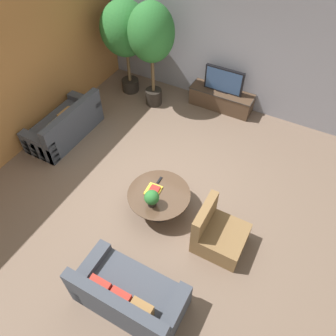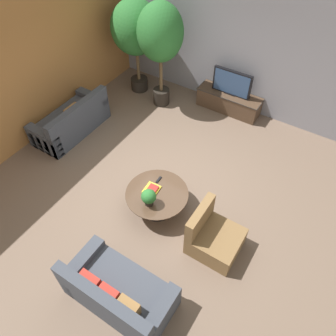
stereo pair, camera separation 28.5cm
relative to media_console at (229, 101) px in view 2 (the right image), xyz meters
name	(u,v)px [view 2 (the right image)]	position (x,y,z in m)	size (l,w,h in m)	color
ground_plane	(162,186)	(-0.03, -2.94, -0.25)	(24.00, 24.00, 0.00)	brown
back_wall_stone	(242,47)	(-0.03, 0.32, 1.25)	(7.40, 0.12, 3.00)	gray
side_wall_left	(32,67)	(-3.29, -2.74, 1.25)	(0.12, 7.40, 3.00)	#B2753D
media_console	(229,101)	(0.00, 0.00, 0.00)	(1.56, 0.50, 0.47)	#473323
television	(232,83)	(0.00, 0.00, 0.52)	(0.94, 0.13, 0.60)	black
coffee_table	(157,198)	(0.18, -3.41, 0.07)	(1.13, 1.13, 0.44)	black
couch_by_wall	(72,121)	(-2.66, -2.64, 0.04)	(0.84, 1.76, 0.84)	#3D424C
couch_near_entry	(118,293)	(0.65, -5.14, 0.04)	(1.60, 0.84, 0.84)	#3D424C
armchair_wicker	(213,237)	(1.40, -3.57, 0.03)	(0.80, 0.76, 0.86)	brown
potted_palm_tall	(135,30)	(-2.37, -0.45, 1.36)	(1.14, 1.14, 2.29)	black
potted_palm_corner	(160,36)	(-1.54, -0.65, 1.51)	(1.02, 1.02, 2.47)	black
potted_plant_tabletop	(149,197)	(0.19, -3.67, 0.38)	(0.26, 0.26, 0.34)	black
book_stack	(152,190)	(0.06, -3.41, 0.22)	(0.28, 0.30, 0.06)	gold
remote_black	(159,180)	(0.03, -3.14, 0.21)	(0.04, 0.16, 0.02)	black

